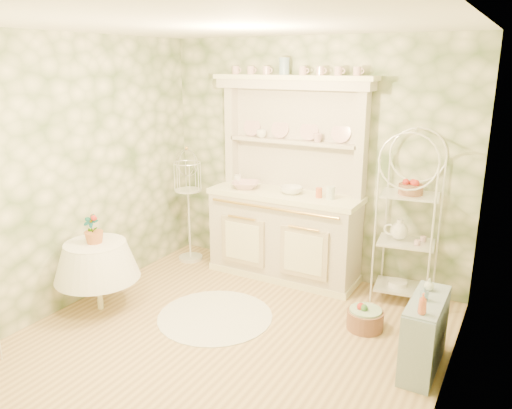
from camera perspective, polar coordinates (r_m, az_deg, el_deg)
The scene contains 21 objects.
floor at distance 4.69m, azimuth -3.09°, elevation -15.15°, with size 3.60×3.60×0.00m, color #D5B37A.
ceiling at distance 4.03m, azimuth -3.70°, elevation 19.90°, with size 3.60×3.60×0.00m, color white.
wall_left at distance 5.32m, azimuth -19.97°, elevation 3.38°, with size 3.60×3.60×0.00m, color beige.
wall_right at distance 3.56m, azimuth 21.87°, elevation -2.72°, with size 3.60×3.60×0.00m, color beige.
wall_back at distance 5.72m, azimuth 6.41°, elevation 5.05°, with size 3.60×3.60×0.00m, color beige.
wall_front at distance 2.89m, azimuth -23.07°, elevation -7.13°, with size 3.60×3.60×0.00m, color beige.
kitchen_dresser at distance 5.59m, azimuth 3.33°, elevation 2.73°, with size 1.87×0.61×2.29m, color silver.
bakers_rack at distance 5.26m, azimuth 16.97°, elevation -1.92°, with size 0.54×0.39×1.74m, color white.
side_shelf at distance 4.37m, azimuth 18.72°, elevation -13.68°, with size 0.28×0.75×0.64m, color #93A5B3.
round_table at distance 5.29m, azimuth -17.62°, elevation -7.81°, with size 0.66×0.66×0.72m, color white.
birdcage_stand at distance 6.22m, azimuth -7.71°, elevation 0.13°, with size 0.35×0.35×1.48m, color white.
floor_basket at distance 4.91m, azimuth 12.37°, elevation -12.51°, with size 0.35×0.35×0.23m, color #926349.
lace_rug at distance 5.06m, azimuth -4.69°, elevation -12.61°, with size 1.14×1.14×0.01m, color white.
bowl_floral at distance 5.80m, azimuth -1.18°, elevation 1.94°, with size 0.32×0.32×0.08m, color white.
bowl_white at distance 5.58m, azimuth 4.05°, elevation 1.33°, with size 0.25×0.25×0.08m, color white.
cup_left at distance 5.82m, azimuth 0.65°, elevation 7.94°, with size 0.12×0.12×0.09m, color white.
cup_right at distance 5.52m, azimuth 7.04°, elevation 7.39°, with size 0.10×0.10×0.10m, color white.
potted_geranium at distance 5.11m, azimuth -18.26°, elevation -2.79°, with size 0.15×0.10×0.29m, color #3F7238.
bottle_amber at distance 3.97m, azimuth 18.49°, elevation -10.91°, with size 0.07×0.07×0.17m, color #CF653E.
bottle_blue at distance 4.20m, azimuth 18.66°, elevation -9.81°, with size 0.05×0.05×0.11m, color #7FA1BB.
bottle_glass at distance 4.39m, azimuth 19.15°, elevation -8.84°, with size 0.08×0.08×0.10m, color silver.
Camera 1 is at (2.17, -3.38, 2.42)m, focal length 35.00 mm.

